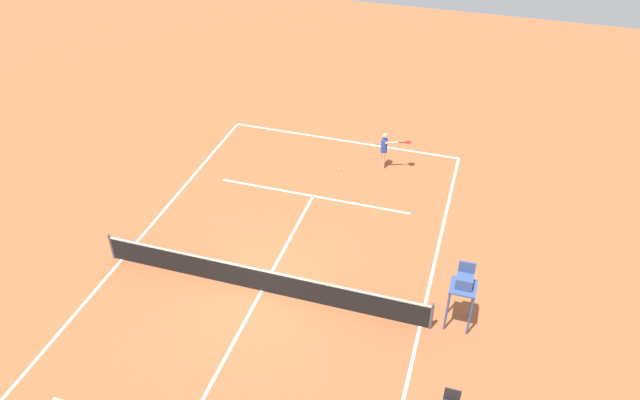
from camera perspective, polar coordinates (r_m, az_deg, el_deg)
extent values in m
plane|color=#AD5933|center=(20.63, -5.50, -8.48)|extent=(60.00, 60.00, 0.00)
cube|color=white|center=(28.44, 2.19, 5.62)|extent=(10.70, 0.10, 0.01)
cube|color=white|center=(19.70, 9.41, -11.62)|extent=(0.10, 20.65, 0.01)
cube|color=white|center=(22.80, -18.14, -5.31)|extent=(0.10, 20.65, 0.01)
cube|color=white|center=(24.69, -0.67, 0.38)|extent=(8.02, 0.10, 0.01)
cube|color=white|center=(20.63, -5.50, -8.47)|extent=(0.10, 11.36, 0.01)
cylinder|color=#4C4C51|center=(19.31, 10.45, -10.72)|extent=(0.10, 0.10, 1.07)
cylinder|color=#4C4C51|center=(22.63, -19.02, -4.13)|extent=(0.10, 0.10, 1.07)
cube|color=black|center=(20.31, -5.58, -7.57)|extent=(11.30, 0.03, 0.91)
cube|color=white|center=(19.99, -5.65, -6.58)|extent=(11.30, 0.04, 0.06)
cylinder|color=#D8A884|center=(26.50, 5.94, 3.93)|extent=(0.12, 0.12, 0.79)
cylinder|color=#D8A884|center=(26.33, 5.99, 3.70)|extent=(0.12, 0.12, 0.79)
cylinder|color=#2647B7|center=(26.05, 6.06, 5.12)|extent=(0.28, 0.28, 0.62)
sphere|color=#D8A884|center=(25.80, 6.13, 6.04)|extent=(0.22, 0.22, 0.22)
cylinder|color=#D8A884|center=(26.19, 6.01, 5.39)|extent=(0.09, 0.09, 0.55)
cylinder|color=#D8A884|center=(25.81, 6.75, 5.37)|extent=(0.55, 0.27, 0.09)
cylinder|color=black|center=(25.87, 7.64, 5.38)|extent=(0.26, 0.12, 0.04)
ellipsoid|color=red|center=(25.93, 8.27, 5.38)|extent=(0.40, 0.37, 0.04)
sphere|color=#CCE033|center=(26.29, 1.79, 2.92)|extent=(0.07, 0.07, 0.07)
cylinder|color=#38518C|center=(19.22, 13.94, -10.58)|extent=(0.07, 0.07, 1.55)
cylinder|color=#38518C|center=(19.21, 11.85, -10.21)|extent=(0.07, 0.07, 1.55)
cylinder|color=#38518C|center=(19.71, 14.15, -9.14)|extent=(0.07, 0.07, 1.55)
cylinder|color=#38518C|center=(19.71, 12.12, -8.79)|extent=(0.07, 0.07, 1.55)
cube|color=#38518C|center=(18.90, 13.34, -7.97)|extent=(0.80, 0.80, 0.06)
cube|color=#38518C|center=(18.74, 13.44, -7.46)|extent=(0.50, 0.44, 0.40)
cube|color=#38518C|center=(18.66, 13.65, -6.27)|extent=(0.50, 0.06, 0.50)
cube|color=#232328|center=(17.31, 12.35, -17.46)|extent=(0.44, 0.04, 0.44)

